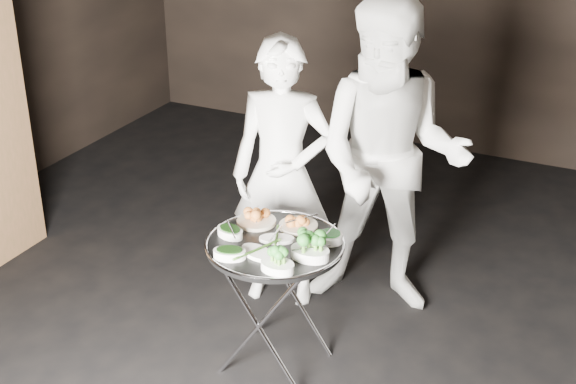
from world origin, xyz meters
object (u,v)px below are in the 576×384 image
at_px(serving_tray, 275,244).
at_px(waiter_right, 390,160).
at_px(waiter_left, 282,175).
at_px(tray_stand, 275,299).

distance_m(serving_tray, waiter_right, 0.90).
bearing_deg(serving_tray, waiter_left, 113.07).
distance_m(tray_stand, waiter_left, 0.79).
xyz_separation_m(serving_tray, waiter_left, (-0.27, 0.63, 0.07)).
distance_m(tray_stand, waiter_right, 1.02).
height_order(serving_tray, waiter_right, waiter_right).
xyz_separation_m(tray_stand, waiter_right, (0.31, 0.82, 0.52)).
bearing_deg(serving_tray, waiter_right, 69.57).
bearing_deg(waiter_left, waiter_right, 4.73).
relative_size(tray_stand, waiter_right, 0.39).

